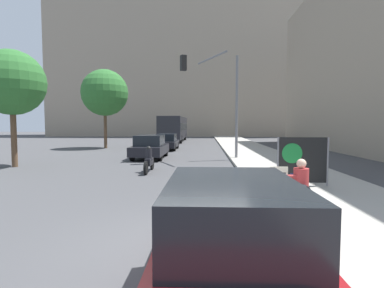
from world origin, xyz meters
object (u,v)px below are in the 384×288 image
car_on_road_midblock (167,142)px  street_tree_midblock (105,93)px  motorcycle_on_road (149,161)px  protest_banner (302,160)px  seated_protester (301,184)px  city_bus_on_road (174,127)px  traffic_light_pole (218,88)px  car_on_road_nearest (150,147)px  parked_car_curbside (231,241)px  street_tree_near_curb (12,83)px

car_on_road_midblock → street_tree_midblock: bearing=165.7°
motorcycle_on_road → protest_banner: bearing=-31.5°
seated_protester → street_tree_midblock: street_tree_midblock is taller
car_on_road_midblock → city_bus_on_road: bearing=92.9°
seated_protester → traffic_light_pole: (-1.42, 10.89, 3.50)m
protest_banner → city_bus_on_road: city_bus_on_road is taller
car_on_road_midblock → city_bus_on_road: 12.27m
car_on_road_nearest → street_tree_midblock: bearing=124.9°
city_bus_on_road → traffic_light_pole: bearing=-76.8°
car_on_road_midblock → street_tree_midblock: size_ratio=0.62×
car_on_road_midblock → seated_protester: bearing=-73.6°
traffic_light_pole → city_bus_on_road: bearing=103.2°
seated_protester → parked_car_curbside: parked_car_curbside is taller
traffic_light_pole → street_tree_midblock: bearing=137.2°
seated_protester → traffic_light_pole: traffic_light_pole is taller
protest_banner → street_tree_midblock: bearing=125.9°
street_tree_near_curb → car_on_road_midblock: bearing=58.6°
car_on_road_nearest → street_tree_midblock: (-5.55, 7.95, 4.27)m
seated_protester → protest_banner: size_ratio=0.74×
street_tree_midblock → car_on_road_nearest: bearing=-55.1°
motorcycle_on_road → street_tree_midblock: 15.59m
street_tree_near_curb → parked_car_curbside: bearing=-48.2°
traffic_light_pole → street_tree_near_curb: 10.91m
protest_banner → motorcycle_on_road: 6.75m
motorcycle_on_road → street_tree_midblock: size_ratio=0.30×
seated_protester → street_tree_midblock: 23.34m
protest_banner → car_on_road_nearest: (-6.70, 9.00, -0.26)m
seated_protester → protest_banner: 3.23m
car_on_road_midblock → motorcycle_on_road: (0.71, -11.96, -0.17)m
car_on_road_midblock → protest_banner: bearing=-67.4°
seated_protester → car_on_road_midblock: bearing=94.7°
seated_protester → traffic_light_pole: 11.53m
protest_banner → car_on_road_midblock: size_ratio=0.38×
seated_protester → protest_banner: protest_banner is taller
car_on_road_midblock → street_tree_near_curb: bearing=-121.4°
seated_protester → street_tree_midblock: bearing=107.6°
protest_banner → car_on_road_nearest: 11.22m
motorcycle_on_road → seated_protester: bearing=-54.2°
street_tree_midblock → street_tree_near_curb: bearing=-93.2°
street_tree_near_curb → street_tree_midblock: size_ratio=0.83×
seated_protester → city_bus_on_road: 31.35m
parked_car_curbside → motorcycle_on_road: bearing=106.2°
parked_car_curbside → street_tree_midblock: bearing=111.9°
parked_car_curbside → street_tree_midblock: street_tree_midblock is taller
street_tree_near_curb → city_bus_on_road: bearing=75.6°
street_tree_near_curb → street_tree_midblock: (0.67, 12.07, 0.76)m
protest_banner → street_tree_near_curb: street_tree_near_curb is taller
protest_banner → street_tree_midblock: 21.30m
protest_banner → street_tree_midblock: street_tree_midblock is taller
car_on_road_midblock → city_bus_on_road: (-0.62, 12.21, 1.08)m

